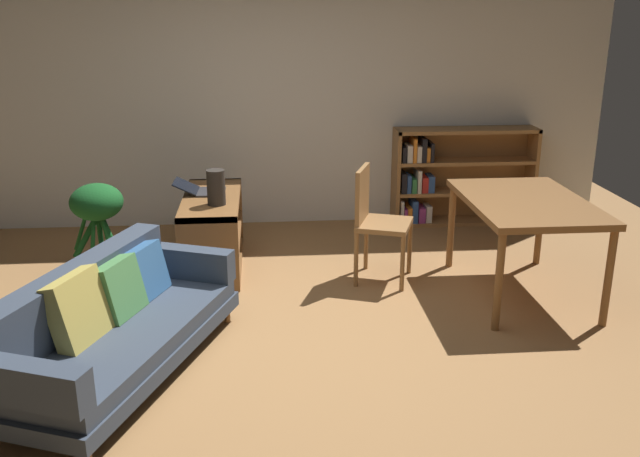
{
  "coord_description": "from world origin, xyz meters",
  "views": [
    {
      "loc": [
        -0.11,
        -4.29,
        2.19
      ],
      "look_at": [
        0.28,
        0.19,
        0.72
      ],
      "focal_mm": 39.12,
      "sensor_mm": 36.0,
      "label": 1
    }
  ],
  "objects_px": {
    "fabric_couch": "(110,322)",
    "dining_table": "(526,209)",
    "media_console": "(213,231)",
    "dining_chair_near": "(376,217)",
    "bookshelf": "(452,176)",
    "desk_speaker": "(216,187)",
    "open_laptop": "(202,190)",
    "potted_floor_plant": "(98,221)"
  },
  "relations": [
    {
      "from": "fabric_couch",
      "to": "dining_table",
      "type": "height_order",
      "value": "dining_table"
    },
    {
      "from": "media_console",
      "to": "dining_table",
      "type": "height_order",
      "value": "dining_table"
    },
    {
      "from": "media_console",
      "to": "dining_chair_near",
      "type": "height_order",
      "value": "dining_chair_near"
    },
    {
      "from": "dining_chair_near",
      "to": "bookshelf",
      "type": "xyz_separation_m",
      "value": [
        1.04,
        1.5,
        -0.05
      ]
    },
    {
      "from": "media_console",
      "to": "bookshelf",
      "type": "bearing_deg",
      "value": 24.03
    },
    {
      "from": "fabric_couch",
      "to": "desk_speaker",
      "type": "bearing_deg",
      "value": 69.6
    },
    {
      "from": "desk_speaker",
      "to": "bookshelf",
      "type": "xyz_separation_m",
      "value": [
        2.32,
        1.3,
        -0.28
      ]
    },
    {
      "from": "open_laptop",
      "to": "bookshelf",
      "type": "height_order",
      "value": "bookshelf"
    },
    {
      "from": "open_laptop",
      "to": "dining_table",
      "type": "distance_m",
      "value": 2.68
    },
    {
      "from": "potted_floor_plant",
      "to": "desk_speaker",
      "type": "bearing_deg",
      "value": 3.54
    },
    {
      "from": "desk_speaker",
      "to": "dining_table",
      "type": "distance_m",
      "value": 2.43
    },
    {
      "from": "fabric_couch",
      "to": "bookshelf",
      "type": "bearing_deg",
      "value": 44.58
    },
    {
      "from": "media_console",
      "to": "dining_table",
      "type": "distance_m",
      "value": 2.59
    },
    {
      "from": "fabric_couch",
      "to": "media_console",
      "type": "xyz_separation_m",
      "value": [
        0.52,
        1.79,
        -0.02
      ]
    },
    {
      "from": "open_laptop",
      "to": "dining_chair_near",
      "type": "relative_size",
      "value": 0.47
    },
    {
      "from": "fabric_couch",
      "to": "media_console",
      "type": "height_order",
      "value": "fabric_couch"
    },
    {
      "from": "fabric_couch",
      "to": "media_console",
      "type": "distance_m",
      "value": 1.87
    },
    {
      "from": "desk_speaker",
      "to": "potted_floor_plant",
      "type": "xyz_separation_m",
      "value": [
        -0.94,
        -0.06,
        -0.24
      ]
    },
    {
      "from": "fabric_couch",
      "to": "bookshelf",
      "type": "height_order",
      "value": "bookshelf"
    },
    {
      "from": "fabric_couch",
      "to": "potted_floor_plant",
      "type": "xyz_separation_m",
      "value": [
        -0.37,
        1.49,
        0.19
      ]
    },
    {
      "from": "media_console",
      "to": "potted_floor_plant",
      "type": "relative_size",
      "value": 1.53
    },
    {
      "from": "media_console",
      "to": "dining_chair_near",
      "type": "bearing_deg",
      "value": -18.01
    },
    {
      "from": "dining_chair_near",
      "to": "bookshelf",
      "type": "height_order",
      "value": "bookshelf"
    },
    {
      "from": "bookshelf",
      "to": "fabric_couch",
      "type": "bearing_deg",
      "value": -135.42
    },
    {
      "from": "open_laptop",
      "to": "potted_floor_plant",
      "type": "relative_size",
      "value": 0.53
    },
    {
      "from": "dining_table",
      "to": "open_laptop",
      "type": "bearing_deg",
      "value": 159.07
    },
    {
      "from": "fabric_couch",
      "to": "dining_chair_near",
      "type": "bearing_deg",
      "value": 36.2
    },
    {
      "from": "open_laptop",
      "to": "dining_table",
      "type": "bearing_deg",
      "value": -20.93
    },
    {
      "from": "open_laptop",
      "to": "potted_floor_plant",
      "type": "distance_m",
      "value": 0.91
    },
    {
      "from": "dining_table",
      "to": "fabric_couch",
      "type": "bearing_deg",
      "value": -161.82
    },
    {
      "from": "dining_table",
      "to": "bookshelf",
      "type": "distance_m",
      "value": 1.9
    },
    {
      "from": "fabric_couch",
      "to": "potted_floor_plant",
      "type": "bearing_deg",
      "value": 103.75
    },
    {
      "from": "open_laptop",
      "to": "desk_speaker",
      "type": "xyz_separation_m",
      "value": [
        0.15,
        -0.37,
        0.12
      ]
    },
    {
      "from": "fabric_couch",
      "to": "bookshelf",
      "type": "relative_size",
      "value": 1.39
    },
    {
      "from": "media_console",
      "to": "bookshelf",
      "type": "xyz_separation_m",
      "value": [
        2.38,
        1.06,
        0.18
      ]
    },
    {
      "from": "dining_table",
      "to": "desk_speaker",
      "type": "bearing_deg",
      "value": 166.04
    },
    {
      "from": "desk_speaker",
      "to": "dining_chair_near",
      "type": "distance_m",
      "value": 1.31
    },
    {
      "from": "media_console",
      "to": "desk_speaker",
      "type": "distance_m",
      "value": 0.52
    },
    {
      "from": "dining_table",
      "to": "potted_floor_plant",
      "type": "bearing_deg",
      "value": 170.91
    },
    {
      "from": "dining_chair_near",
      "to": "potted_floor_plant",
      "type": "bearing_deg",
      "value": 176.5
    },
    {
      "from": "bookshelf",
      "to": "open_laptop",
      "type": "bearing_deg",
      "value": -159.31
    },
    {
      "from": "dining_table",
      "to": "bookshelf",
      "type": "xyz_separation_m",
      "value": [
        -0.04,
        1.89,
        -0.21
      ]
    }
  ]
}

